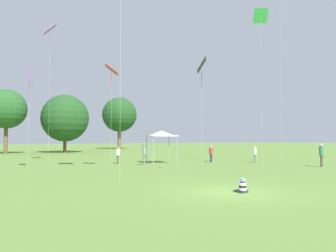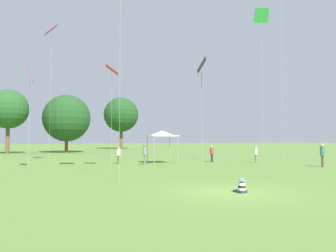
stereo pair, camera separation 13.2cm
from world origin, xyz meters
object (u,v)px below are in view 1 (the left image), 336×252
at_px(kite_3, 202,68).
at_px(kite_1, 261,20).
at_px(person_standing_3, 211,153).
at_px(distant_tree_1, 65,118).
at_px(seated_toddler, 242,186).
at_px(kite_4, 29,77).
at_px(kite_6, 50,32).
at_px(person_standing_2, 255,153).
at_px(person_standing_4, 322,153).
at_px(distant_tree_3, 119,115).
at_px(distant_tree_2, 6,109).
at_px(kite_2, 111,71).
at_px(person_standing_6, 144,152).
at_px(person_standing_0, 118,154).
at_px(canopy_tent, 161,134).

bearing_deg(kite_3, kite_1, -166.16).
height_order(person_standing_3, distant_tree_1, distant_tree_1).
bearing_deg(seated_toddler, person_standing_3, 54.14).
distance_m(kite_4, kite_6, 8.35).
bearing_deg(kite_3, seated_toddler, 61.56).
distance_m(person_standing_2, person_standing_4, 6.08).
bearing_deg(seated_toddler, distant_tree_3, 70.77).
relative_size(kite_1, kite_6, 1.03).
height_order(seated_toddler, distant_tree_1, distant_tree_1).
xyz_separation_m(distant_tree_1, distant_tree_2, (-8.54, -1.29, 1.06)).
height_order(person_standing_3, kite_4, kite_4).
xyz_separation_m(distant_tree_2, distant_tree_3, (21.99, 17.07, 0.97)).
distance_m(person_standing_4, distant_tree_3, 52.72).
height_order(person_standing_2, person_standing_4, person_standing_4).
xyz_separation_m(kite_3, distant_tree_1, (-3.82, 37.67, -1.05)).
height_order(person_standing_4, kite_2, kite_2).
distance_m(person_standing_3, kite_6, 18.67).
xyz_separation_m(person_standing_6, kite_6, (-7.25, 5.24, 10.89)).
bearing_deg(kite_2, kite_4, 135.61).
height_order(person_standing_6, kite_6, kite_6).
height_order(kite_2, kite_6, kite_6).
xyz_separation_m(person_standing_0, canopy_tent, (3.74, -1.09, 1.76)).
bearing_deg(person_standing_3, canopy_tent, 97.56).
relative_size(person_standing_3, person_standing_6, 0.86).
xyz_separation_m(person_standing_0, kite_4, (-7.39, -3.24, 5.72)).
bearing_deg(seated_toddler, kite_1, 38.33).
relative_size(person_standing_4, kite_6, 0.14).
relative_size(seated_toddler, kite_6, 0.05).
xyz_separation_m(kite_1, kite_4, (-17.74, 3.59, -5.58)).
xyz_separation_m(kite_1, distant_tree_1, (-11.82, 33.67, -6.62)).
height_order(person_standing_2, kite_6, kite_6).
distance_m(kite_2, kite_6, 9.74).
bearing_deg(person_standing_3, distant_tree_1, 31.04).
relative_size(person_standing_6, kite_6, 0.14).
relative_size(person_standing_2, distant_tree_2, 0.16).
bearing_deg(person_standing_3, person_standing_6, 108.51).
distance_m(person_standing_4, kite_1, 12.00).
bearing_deg(person_standing_0, kite_1, 134.39).
relative_size(person_standing_0, kite_3, 0.21).
distance_m(seated_toddler, kite_4, 17.32).
distance_m(person_standing_0, person_standing_2, 12.59).
xyz_separation_m(canopy_tent, kite_2, (-5.55, -3.60, 4.55)).
xyz_separation_m(canopy_tent, distant_tree_3, (8.23, 43.70, 4.95)).
bearing_deg(distant_tree_1, person_standing_3, -70.05).
distance_m(canopy_tent, kite_1, 12.95).
bearing_deg(kite_1, seated_toddler, 114.29).
distance_m(person_standing_3, canopy_tent, 5.34).
height_order(person_standing_6, kite_4, kite_4).
bearing_deg(kite_3, kite_2, -68.62).
xyz_separation_m(person_standing_4, canopy_tent, (-10.11, 8.58, 1.57)).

